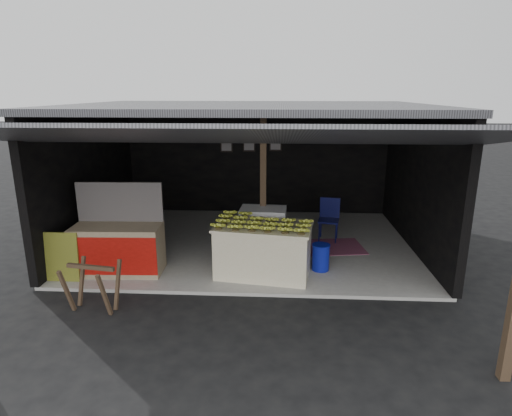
# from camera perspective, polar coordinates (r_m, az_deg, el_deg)

# --- Properties ---
(ground) EXTENTS (80.00, 80.00, 0.00)m
(ground) POSITION_cam_1_polar(r_m,az_deg,el_deg) (7.22, -2.16, -11.68)
(ground) COLOR black
(ground) RESTS_ON ground
(concrete_slab) EXTENTS (7.00, 5.00, 0.06)m
(concrete_slab) POSITION_cam_1_polar(r_m,az_deg,el_deg) (9.49, -0.74, -4.64)
(concrete_slab) COLOR gray
(concrete_slab) RESTS_ON ground
(shophouse) EXTENTS (7.40, 7.29, 3.02)m
(shophouse) POSITION_cam_1_polar(r_m,az_deg,el_deg) (9.31, -0.64, 8.09)
(shophouse) COLOR black
(shophouse) RESTS_ON ground
(banana_table) EXTENTS (1.82, 1.27, 0.93)m
(banana_table) POSITION_cam_1_polar(r_m,az_deg,el_deg) (7.70, 1.02, -5.56)
(banana_table) COLOR white
(banana_table) RESTS_ON concrete_slab
(banana_pile) EXTENTS (1.68, 1.15, 0.18)m
(banana_pile) POSITION_cam_1_polar(r_m,az_deg,el_deg) (7.52, 1.04, -1.61)
(banana_pile) COLOR gold
(banana_pile) RESTS_ON banana_table
(white_crate) EXTENTS (0.92, 0.66, 0.99)m
(white_crate) POSITION_cam_1_polar(r_m,az_deg,el_deg) (8.52, 0.93, -3.26)
(white_crate) COLOR white
(white_crate) RESTS_ON concrete_slab
(neighbor_stall) EXTENTS (1.60, 0.77, 1.62)m
(neighbor_stall) POSITION_cam_1_polar(r_m,az_deg,el_deg) (8.18, -17.89, -4.93)
(neighbor_stall) COLOR #998466
(neighbor_stall) RESTS_ON concrete_slab
(green_signboard) EXTENTS (0.58, 0.11, 0.88)m
(green_signboard) POSITION_cam_1_polar(r_m,az_deg,el_deg) (8.18, -24.46, -5.97)
(green_signboard) COLOR black
(green_signboard) RESTS_ON concrete_slab
(sawhorse) EXTENTS (0.77, 0.76, 0.76)m
(sawhorse) POSITION_cam_1_polar(r_m,az_deg,el_deg) (7.02, -21.02, -9.24)
(sawhorse) COLOR #493524
(sawhorse) RESTS_ON ground
(water_barrel) EXTENTS (0.32, 0.32, 0.47)m
(water_barrel) POSITION_cam_1_polar(r_m,az_deg,el_deg) (8.05, 8.62, -6.59)
(water_barrel) COLOR #0D1796
(water_barrel) RESTS_ON concrete_slab
(plastic_chair) EXTENTS (0.51, 0.51, 0.93)m
(plastic_chair) POSITION_cam_1_polar(r_m,az_deg,el_deg) (9.61, 9.73, -0.99)
(plastic_chair) COLOR #0B0D3C
(plastic_chair) RESTS_ON concrete_slab
(magenta_rug) EXTENTS (1.62, 1.19, 0.01)m
(magenta_rug) POSITION_cam_1_polar(r_m,az_deg,el_deg) (9.27, 9.48, -5.13)
(magenta_rug) COLOR maroon
(magenta_rug) RESTS_ON concrete_slab
(picture_frames) EXTENTS (1.62, 0.04, 0.46)m
(picture_frames) POSITION_cam_1_polar(r_m,az_deg,el_deg) (11.40, -0.76, 8.58)
(picture_frames) COLOR black
(picture_frames) RESTS_ON shophouse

